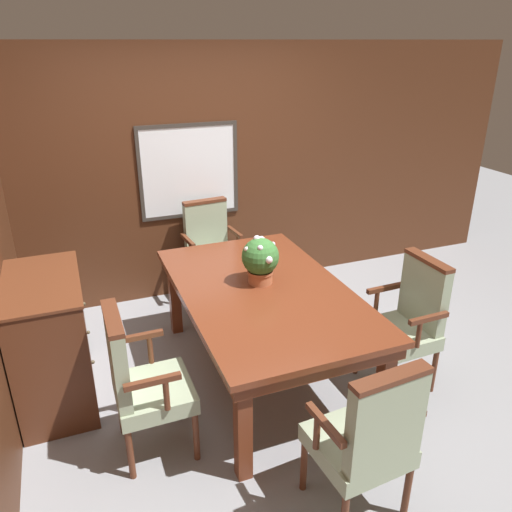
# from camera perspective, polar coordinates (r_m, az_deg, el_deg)

# --- Properties ---
(ground_plane) EXTENTS (14.00, 14.00, 0.00)m
(ground_plane) POSITION_cam_1_polar(r_m,az_deg,el_deg) (4.00, 0.67, -14.19)
(ground_plane) COLOR gray
(wall_back) EXTENTS (7.20, 0.08, 2.45)m
(wall_back) POSITION_cam_1_polar(r_m,az_deg,el_deg) (4.99, -6.92, 9.13)
(wall_back) COLOR #4C2816
(wall_back) RESTS_ON ground_plane
(dining_table) EXTENTS (1.18, 1.98, 0.77)m
(dining_table) POSITION_cam_1_polar(r_m,az_deg,el_deg) (3.72, 0.85, -4.97)
(dining_table) COLOR maroon
(dining_table) RESTS_ON ground_plane
(chair_head_near) EXTENTS (0.55, 0.50, 1.02)m
(chair_head_near) POSITION_cam_1_polar(r_m,az_deg,el_deg) (2.82, 12.70, -19.48)
(chair_head_near) COLOR #562B19
(chair_head_near) RESTS_ON ground_plane
(chair_left_near) EXTENTS (0.47, 0.53, 1.02)m
(chair_left_near) POSITION_cam_1_polar(r_m,az_deg,el_deg) (3.21, -13.13, -13.52)
(chair_left_near) COLOR #562B19
(chair_left_near) RESTS_ON ground_plane
(chair_right_near) EXTENTS (0.48, 0.54, 1.02)m
(chair_right_near) POSITION_cam_1_polar(r_m,az_deg,el_deg) (3.90, 17.00, -6.82)
(chair_right_near) COLOR #562B19
(chair_right_near) RESTS_ON ground_plane
(chair_head_far) EXTENTS (0.56, 0.51, 1.02)m
(chair_head_far) POSITION_cam_1_polar(r_m,az_deg,el_deg) (4.97, -5.21, 0.90)
(chair_head_far) COLOR #562B19
(chair_head_far) RESTS_ON ground_plane
(potted_plant) EXTENTS (0.28, 0.30, 0.37)m
(potted_plant) POSITION_cam_1_polar(r_m,az_deg,el_deg) (3.68, 0.50, -0.35)
(potted_plant) COLOR #B2603D
(potted_plant) RESTS_ON dining_table
(sideboard_cabinet) EXTENTS (0.52, 0.94, 0.96)m
(sideboard_cabinet) POSITION_cam_1_polar(r_m,az_deg,el_deg) (3.87, -22.35, -9.02)
(sideboard_cabinet) COLOR #512816
(sideboard_cabinet) RESTS_ON ground_plane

